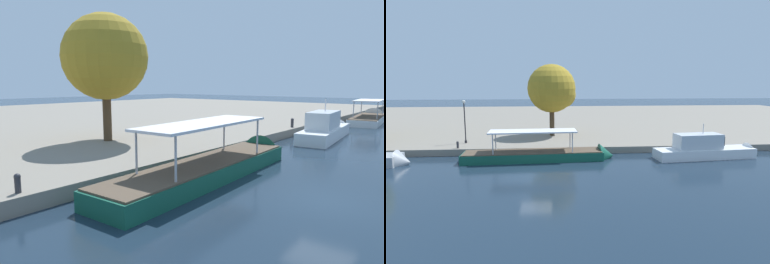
{
  "view_description": "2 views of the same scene",
  "coord_description": "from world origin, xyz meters",
  "views": [
    {
      "loc": [
        -13.93,
        -4.37,
        4.74
      ],
      "look_at": [
        1.51,
        8.07,
        1.97
      ],
      "focal_mm": 32.3,
      "sensor_mm": 36.0,
      "label": 1
    },
    {
      "loc": [
        1.36,
        -24.87,
        7.55
      ],
      "look_at": [
        4.0,
        8.04,
        2.31
      ],
      "focal_mm": 30.33,
      "sensor_mm": 36.0,
      "label": 2
    }
  ],
  "objects": [
    {
      "name": "tour_boat_4",
      "position": [
        33.11,
        5.23,
        0.3
      ],
      "size": [
        12.73,
        4.11,
        4.04
      ],
      "rotation": [
        0.0,
        0.0,
        0.09
      ],
      "color": "silver",
      "rests_on": "ground_plane"
    },
    {
      "name": "tree_1",
      "position": [
        1.54,
        15.82,
        6.53
      ],
      "size": [
        6.08,
        5.97,
        8.88
      ],
      "color": "#4C3823",
      "rests_on": "dock_promenade"
    },
    {
      "name": "tour_boat_2",
      "position": [
        0.6,
        5.71,
        0.38
      ],
      "size": [
        14.51,
        3.3,
        3.86
      ],
      "rotation": [
        0.0,
        0.0,
        0.05
      ],
      "color": "#14513D",
      "rests_on": "ground_plane"
    },
    {
      "name": "mooring_bollard_0",
      "position": [
        17.11,
        8.52,
        1.15
      ],
      "size": [
        0.29,
        0.29,
        0.84
      ],
      "color": "#2D2D33",
      "rests_on": "dock_promenade"
    },
    {
      "name": "mooring_bollard_1",
      "position": [
        -8.31,
        8.5,
        1.1
      ],
      "size": [
        0.25,
        0.25,
        0.75
      ],
      "color": "#2D2D33",
      "rests_on": "dock_promenade"
    },
    {
      "name": "motor_yacht_3",
      "position": [
        16.7,
        5.25,
        0.64
      ],
      "size": [
        10.98,
        3.29,
        4.3
      ],
      "rotation": [
        0.0,
        0.0,
        0.09
      ],
      "color": "white",
      "rests_on": "ground_plane"
    },
    {
      "name": "ground_plane",
      "position": [
        0.0,
        0.0,
        0.0
      ],
      "size": [
        220.0,
        220.0,
        0.0
      ],
      "primitive_type": "plane",
      "color": "#192838"
    }
  ]
}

